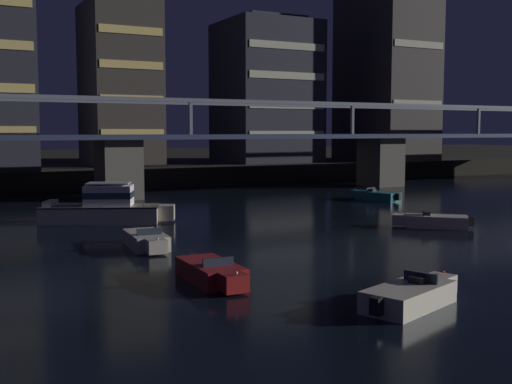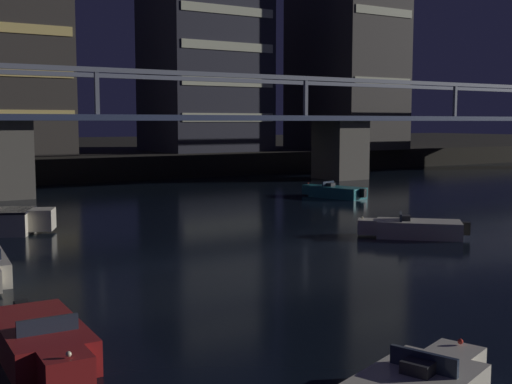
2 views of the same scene
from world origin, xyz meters
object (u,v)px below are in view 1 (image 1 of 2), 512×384
object	(u,v)px
speedboat_far_left	(212,272)
speedboat_mid_center	(376,196)
tower_west_tall	(120,84)
tower_central	(266,92)
speedboat_near_center	(412,295)
cabin_cruiser_near_left	(105,208)
speedboat_near_right	(433,221)
river_bridge	(263,150)
speedboat_mid_right	(147,240)
tower_east_tall	(387,21)

from	to	relation	value
speedboat_far_left	speedboat_mid_center	bearing A→B (deg)	40.71
tower_west_tall	tower_central	xyz separation A→B (m)	(19.53, -1.45, -0.50)
tower_central	tower_west_tall	bearing A→B (deg)	175.75
tower_west_tall	speedboat_mid_center	xyz separation A→B (m)	(15.08, -31.12, -11.70)
speedboat_near_center	speedboat_far_left	distance (m)	8.37
cabin_cruiser_near_left	speedboat_far_left	size ratio (longest dim) A/B	1.77
tower_central	speedboat_near_right	distance (m)	47.49
river_bridge	speedboat_near_center	bearing A→B (deg)	-111.08
speedboat_near_center	speedboat_mid_right	world-z (taller)	same
tower_central	speedboat_near_right	xyz separation A→B (m)	(-11.49, -44.70, -11.20)
speedboat_mid_right	speedboat_near_center	bearing A→B (deg)	-72.60
speedboat_mid_center	speedboat_mid_right	distance (m)	29.40
tower_east_tall	speedboat_near_center	size ratio (longest dim) A/B	7.74
speedboat_near_right	speedboat_far_left	world-z (taller)	same
speedboat_far_left	cabin_cruiser_near_left	bearing A→B (deg)	88.83
river_bridge	speedboat_far_left	bearing A→B (deg)	-121.00
speedboat_far_left	tower_east_tall	bearing A→B (deg)	45.48
speedboat_far_left	speedboat_near_right	bearing A→B (deg)	21.28
tower_central	tower_east_tall	size ratio (longest dim) A/B	0.48
river_bridge	tower_east_tall	bearing A→B (deg)	27.39
tower_east_tall	speedboat_near_center	world-z (taller)	tower_east_tall
cabin_cruiser_near_left	speedboat_far_left	xyz separation A→B (m)	(-0.40, -19.56, -0.64)
tower_east_tall	speedboat_mid_center	bearing A→B (deg)	-129.78
tower_central	speedboat_far_left	bearing A→B (deg)	-120.38
speedboat_near_right	speedboat_far_left	xyz separation A→B (m)	(-19.07, -7.43, 0.00)
tower_east_tall	tower_west_tall	bearing A→B (deg)	173.09
tower_west_tall	speedboat_near_right	size ratio (longest dim) A/B	4.49
speedboat_mid_right	cabin_cruiser_near_left	bearing A→B (deg)	87.81
tower_west_tall	tower_east_tall	size ratio (longest dim) A/B	0.51
speedboat_near_right	speedboat_far_left	distance (m)	20.47
cabin_cruiser_near_left	speedboat_mid_center	size ratio (longest dim) A/B	1.78
tower_west_tall	cabin_cruiser_near_left	world-z (taller)	tower_west_tall
river_bridge	tower_east_tall	distance (m)	35.33
tower_east_tall	cabin_cruiser_near_left	distance (m)	59.93
cabin_cruiser_near_left	speedboat_mid_right	xyz separation A→B (m)	(-0.41, -10.62, -0.64)
speedboat_near_center	speedboat_mid_center	xyz separation A→B (m)	(21.19, 29.24, 0.00)
tower_west_tall	tower_east_tall	world-z (taller)	tower_east_tall
tower_east_tall	speedboat_mid_right	distance (m)	66.31
river_bridge	cabin_cruiser_near_left	world-z (taller)	river_bridge
river_bridge	speedboat_mid_right	bearing A→B (deg)	-128.93
speedboat_near_right	speedboat_mid_center	bearing A→B (deg)	64.94
speedboat_near_center	speedboat_far_left	size ratio (longest dim) A/B	0.98
river_bridge	speedboat_mid_right	xyz separation A→B (m)	(-21.01, -26.01, -3.91)
tower_east_tall	cabin_cruiser_near_left	xyz separation A→B (m)	(-47.85, -29.50, -20.77)
tower_east_tall	speedboat_near_right	size ratio (longest dim) A/B	8.83
tower_central	speedboat_near_right	world-z (taller)	tower_central
tower_west_tall	speedboat_near_right	xyz separation A→B (m)	(8.05, -46.15, -11.70)
speedboat_near_center	speedboat_near_right	xyz separation A→B (m)	(14.15, 14.20, 0.00)
river_bridge	speedboat_mid_right	size ratio (longest dim) A/B	18.86
tower_west_tall	speedboat_near_center	world-z (taller)	tower_west_tall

